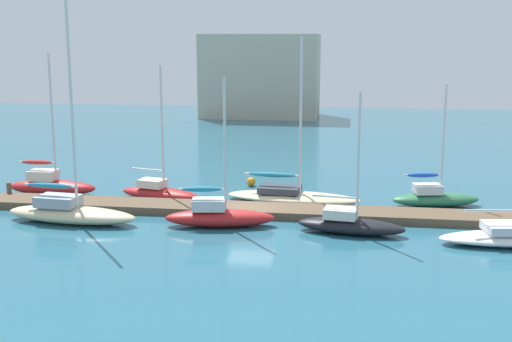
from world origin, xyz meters
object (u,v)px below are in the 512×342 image
object	(u,v)px
sailboat_4	(291,194)
sailboat_5	(350,223)
sailboat_1	(69,211)
sailboat_0	(51,184)
sailboat_6	(434,197)
harbor_building_distant	(261,76)
mooring_buoy_orange	(251,182)
sailboat_3	(218,215)
sailboat_2	(159,191)

from	to	relation	value
sailboat_4	sailboat_5	distance (m)	6.86
sailboat_1	sailboat_0	bearing A→B (deg)	128.97
sailboat_6	harbor_building_distant	world-z (taller)	harbor_building_distant
sailboat_1	harbor_building_distant	size ratio (longest dim) A/B	0.80
harbor_building_distant	mooring_buoy_orange	bearing A→B (deg)	-82.69
sailboat_1	sailboat_3	size ratio (longest dim) A/B	1.53
sailboat_0	sailboat_1	bearing A→B (deg)	-56.60
mooring_buoy_orange	harbor_building_distant	distance (m)	40.95
sailboat_3	sailboat_6	xyz separation A→B (m)	(11.38, 5.91, -0.06)
sailboat_2	sailboat_0	bearing A→B (deg)	-168.17
sailboat_1	sailboat_6	distance (m)	20.20
sailboat_4	sailboat_6	world-z (taller)	sailboat_4
sailboat_6	sailboat_0	bearing A→B (deg)	170.30
sailboat_1	sailboat_3	world-z (taller)	sailboat_1
sailboat_3	sailboat_4	xyz separation A→B (m)	(3.17, 5.69, -0.17)
sailboat_2	mooring_buoy_orange	distance (m)	6.60
sailboat_1	sailboat_4	distance (m)	12.57
sailboat_0	sailboat_6	distance (m)	23.00
sailboat_0	sailboat_5	world-z (taller)	sailboat_0
sailboat_4	sailboat_6	size ratio (longest dim) A/B	1.37
sailboat_0	sailboat_3	size ratio (longest dim) A/B	1.14
sailboat_1	mooring_buoy_orange	bearing A→B (deg)	56.42
mooring_buoy_orange	sailboat_3	bearing A→B (deg)	-91.12
sailboat_2	sailboat_6	xyz separation A→B (m)	(16.02, 0.91, 0.03)
sailboat_5	mooring_buoy_orange	world-z (taller)	sailboat_5
sailboat_0	sailboat_2	size ratio (longest dim) A/B	1.08
sailboat_6	harbor_building_distant	xyz separation A→B (m)	(-16.37, 43.93, 4.57)
mooring_buoy_orange	sailboat_5	bearing A→B (deg)	-56.50
sailboat_4	sailboat_5	bearing A→B (deg)	-54.73
sailboat_1	sailboat_4	bearing A→B (deg)	34.40
sailboat_0	harbor_building_distant	size ratio (longest dim) A/B	0.60
sailboat_4	sailboat_5	world-z (taller)	sailboat_4
sailboat_1	sailboat_4	size ratio (longest dim) A/B	1.21
sailboat_4	sailboat_5	size ratio (longest dim) A/B	1.38
sailboat_2	sailboat_3	bearing A→B (deg)	-33.22
sailboat_2	sailboat_3	size ratio (longest dim) A/B	1.06
sailboat_2	sailboat_1	bearing A→B (deg)	-106.21
sailboat_0	mooring_buoy_orange	distance (m)	12.54
sailboat_1	sailboat_4	xyz separation A→B (m)	(10.97, 6.13, -0.18)
sailboat_1	sailboat_6	xyz separation A→B (m)	(19.18, 6.35, -0.08)
sailboat_6	mooring_buoy_orange	world-z (taller)	sailboat_6
sailboat_4	harbor_building_distant	distance (m)	45.13
sailboat_2	sailboat_6	world-z (taller)	sailboat_2
sailboat_3	sailboat_6	size ratio (longest dim) A/B	1.08
sailboat_4	mooring_buoy_orange	world-z (taller)	sailboat_4
sailboat_5	harbor_building_distant	size ratio (longest dim) A/B	0.48
sailboat_3	sailboat_5	xyz separation A→B (m)	(6.63, -0.23, -0.11)
sailboat_1	sailboat_3	distance (m)	7.81
harbor_building_distant	sailboat_0	bearing A→B (deg)	-98.45
sailboat_0	sailboat_4	world-z (taller)	sailboat_4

